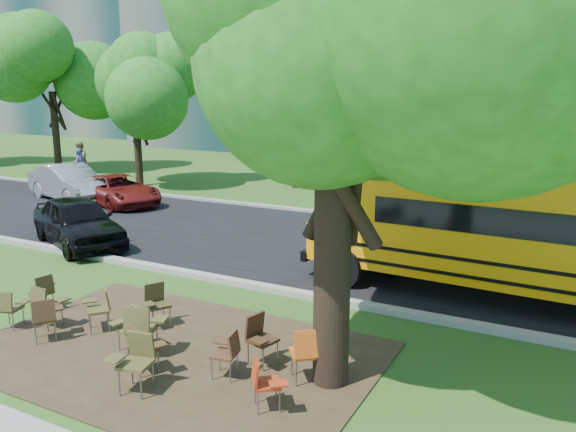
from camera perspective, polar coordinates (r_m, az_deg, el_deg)
The scene contains 30 objects.
ground at distance 11.22m, azimuth -14.06°, elevation -11.31°, with size 160.00×160.00×0.00m, color #2D4D18.
dirt_patch at distance 10.27m, azimuth -11.67°, elevation -13.41°, with size 7.00×4.50×0.03m, color #382819.
asphalt_road at distance 16.75m, azimuth 2.02°, elevation -2.89°, with size 80.00×8.00×0.04m, color black.
kerb_near at distance 13.40m, azimuth -5.49°, elevation -6.68°, with size 80.00×0.25×0.14m, color gray.
kerb_far at distance 20.40m, azimuth 7.04°, elevation -0.03°, with size 80.00×0.25×0.14m, color gray.
building_main at distance 46.53m, azimuth 9.27°, elevation 20.40°, with size 38.00×16.00×22.00m, color #63635F.
building_left at distance 65.71m, azimuth -16.30°, elevation 16.83°, with size 26.00×14.00×20.00m, color #63635F.
bg_tree_0 at distance 27.99m, azimuth -15.33°, elevation 12.28°, with size 5.20×5.20×7.18m.
bg_tree_1 at distance 35.19m, azimuth -22.97°, elevation 13.04°, with size 6.00×6.00×8.40m.
bg_tree_2 at distance 26.44m, azimuth 0.80°, elevation 11.94°, with size 4.80×4.80×6.62m.
main_tree at distance 8.10m, azimuth 4.94°, elevation 17.84°, with size 7.20×7.20×8.83m.
chair_0 at distance 12.01m, azimuth -26.48°, elevation -8.15°, with size 0.54×0.60×0.80m.
chair_1 at distance 11.74m, azimuth -23.38°, elevation -8.08°, with size 0.56×0.51×0.87m.
chair_2 at distance 11.16m, azimuth -23.43°, elevation -9.22°, with size 0.57×0.72×0.85m.
chair_3 at distance 10.33m, azimuth -15.52°, elevation -10.55°, with size 0.61×0.48×0.80m.
chair_4 at distance 9.46m, azimuth -14.66°, elevation -12.56°, with size 0.69×0.54×0.83m.
chair_5 at distance 8.98m, azimuth -15.24°, elevation -13.63°, with size 0.62×0.65×0.92m.
chair_6 at distance 9.13m, azimuth -6.13°, elevation -13.34°, with size 0.55×0.53×0.79m.
chair_7 at distance 8.24m, azimuth -2.47°, elevation -16.28°, with size 0.67×0.54×0.79m.
chair_8 at distance 12.66m, azimuth -23.60°, elevation -6.82°, with size 0.47×0.59×0.81m.
chair_9 at distance 11.31m, azimuth -18.49°, elevation -8.54°, with size 0.73×0.57×0.85m.
chair_10 at distance 11.21m, azimuth -13.30°, elevation -8.36°, with size 0.56×0.71×0.86m.
chair_11 at distance 9.97m, azimuth -14.62°, elevation -10.70°, with size 0.66×0.74×0.97m.
chair_12 at distance 9.45m, azimuth -2.93°, elevation -11.97°, with size 0.52×0.66×0.88m.
chair_13 at distance 8.90m, azimuth 2.05°, elevation -13.33°, with size 0.63×0.80×0.94m.
black_car at distance 17.65m, azimuth -20.57°, elevation -0.53°, with size 1.71×4.26×1.45m, color black.
bg_car_silver at distance 25.24m, azimuth -21.32°, elevation 3.19°, with size 1.60×4.58×1.51m, color gray.
bg_car_red at distance 23.53m, azimuth -16.79°, elevation 2.53°, with size 2.02×4.37×1.21m, color #5F1110.
pedestrian_a at distance 28.97m, azimuth -20.28°, elevation 4.68°, with size 0.66×0.44×1.82m, color navy.
pedestrian_b at distance 30.89m, azimuth -20.38°, elevation 5.25°, with size 0.96×0.75×1.98m, color #8E6E55.
Camera 1 is at (7.00, -7.56, 4.45)m, focal length 35.00 mm.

